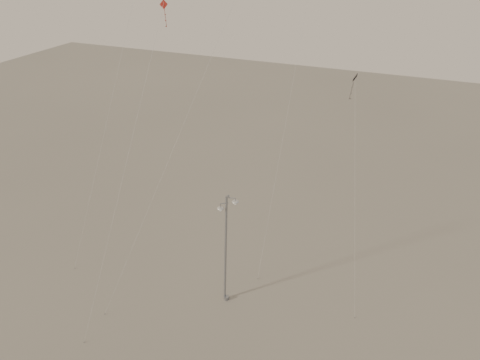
% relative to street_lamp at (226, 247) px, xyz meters
% --- Properties ---
extents(ground, '(160.00, 160.00, 0.00)m').
position_rel_street_lamp_xyz_m(ground, '(-0.13, -4.15, -5.37)').
color(ground, gray).
rests_on(ground, ground).
extents(street_lamp, '(1.52, 0.96, 10.07)m').
position_rel_street_lamp_xyz_m(street_lamp, '(0.00, 0.00, 0.00)').
color(street_lamp, gray).
rests_on(street_lamp, ground).
extents(kite_1, '(11.31, 6.85, 28.72)m').
position_rel_street_lamp_xyz_m(kite_1, '(-0.29, -0.54, 15.16)').
color(kite_1, '#282421').
rests_on(kite_1, ground).
extents(kite_3, '(3.89, 9.21, 23.16)m').
position_rel_street_lamp_xyz_m(kite_3, '(-5.41, -1.80, 11.08)').
color(kite_3, maroon).
rests_on(kite_3, ground).
extents(kite_4, '(2.92, 3.64, 18.49)m').
position_rel_street_lamp_xyz_m(kite_4, '(8.09, 4.49, 8.66)').
color(kite_4, '#282421').
rests_on(kite_4, ground).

